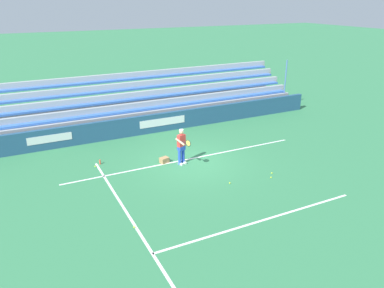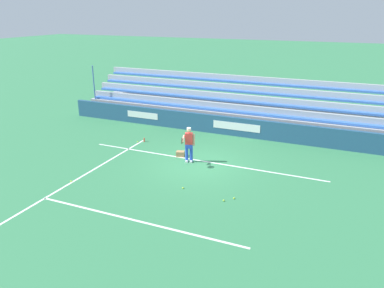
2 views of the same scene
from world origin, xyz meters
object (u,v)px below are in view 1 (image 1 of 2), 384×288
at_px(ball_box_cardboard, 164,160).
at_px(tennis_ball_near_player, 272,173).
at_px(tennis_player, 182,146).
at_px(water_bottle, 100,162).
at_px(tennis_ball_far_left, 134,227).
at_px(tennis_ball_on_baseline, 95,166).
at_px(tennis_ball_stray_back, 271,177).
at_px(tennis_ball_toward_net, 230,183).

xyz_separation_m(ball_box_cardboard, tennis_ball_near_player, (-3.84, 3.27, -0.10)).
relative_size(tennis_player, water_bottle, 7.80).
distance_m(tennis_player, tennis_ball_far_left, 5.57).
distance_m(ball_box_cardboard, tennis_ball_near_player, 5.04).
bearing_deg(tennis_ball_on_baseline, ball_box_cardboard, 162.71).
height_order(ball_box_cardboard, tennis_ball_stray_back, ball_box_cardboard).
bearing_deg(water_bottle, tennis_player, 154.01).
height_order(tennis_ball_toward_net, tennis_ball_near_player, same).
relative_size(tennis_ball_near_player, water_bottle, 0.30).
bearing_deg(ball_box_cardboard, tennis_ball_near_player, 139.55).
bearing_deg(tennis_ball_toward_net, tennis_ball_near_player, 179.54).
bearing_deg(tennis_ball_far_left, tennis_ball_near_player, -169.20).
distance_m(tennis_player, tennis_ball_near_player, 4.28).
distance_m(ball_box_cardboard, tennis_ball_on_baseline, 3.22).
bearing_deg(tennis_ball_stray_back, ball_box_cardboard, -45.63).
height_order(tennis_ball_far_left, tennis_ball_on_baseline, same).
bearing_deg(water_bottle, tennis_ball_stray_back, 142.79).
bearing_deg(tennis_player, tennis_ball_far_left, 47.75).
bearing_deg(tennis_ball_toward_net, tennis_player, -70.80).
height_order(tennis_player, tennis_ball_far_left, tennis_player).
bearing_deg(tennis_ball_on_baseline, tennis_ball_far_left, 90.58).
xyz_separation_m(tennis_ball_far_left, tennis_ball_toward_net, (-4.66, -1.32, 0.00)).
distance_m(ball_box_cardboard, tennis_ball_stray_back, 5.05).
bearing_deg(tennis_ball_near_player, tennis_player, -41.27).
xyz_separation_m(tennis_player, ball_box_cardboard, (0.69, -0.50, -0.76)).
relative_size(ball_box_cardboard, tennis_ball_stray_back, 6.06).
xyz_separation_m(tennis_ball_toward_net, water_bottle, (4.43, -4.44, 0.08)).
xyz_separation_m(tennis_ball_far_left, tennis_ball_on_baseline, (0.06, -5.53, 0.00)).
xyz_separation_m(tennis_player, tennis_ball_stray_back, (-2.84, 3.10, -0.86)).
relative_size(tennis_player, tennis_ball_on_baseline, 25.98).
xyz_separation_m(tennis_ball_stray_back, tennis_ball_on_baseline, (6.60, -4.56, 0.00)).
bearing_deg(tennis_ball_stray_back, tennis_player, -47.49).
relative_size(tennis_ball_far_left, tennis_ball_on_baseline, 1.00).
xyz_separation_m(tennis_ball_toward_net, tennis_ball_near_player, (-2.19, 0.02, 0.00)).
distance_m(tennis_player, water_bottle, 3.94).
bearing_deg(tennis_ball_on_baseline, water_bottle, -140.54).
distance_m(ball_box_cardboard, tennis_ball_far_left, 5.48).
distance_m(tennis_player, tennis_ball_stray_back, 4.30).
xyz_separation_m(tennis_player, tennis_ball_far_left, (3.70, 4.07, -0.86)).
bearing_deg(tennis_player, tennis_ball_near_player, 138.73).
bearing_deg(tennis_ball_far_left, tennis_player, -132.25).
bearing_deg(ball_box_cardboard, water_bottle, -23.09).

